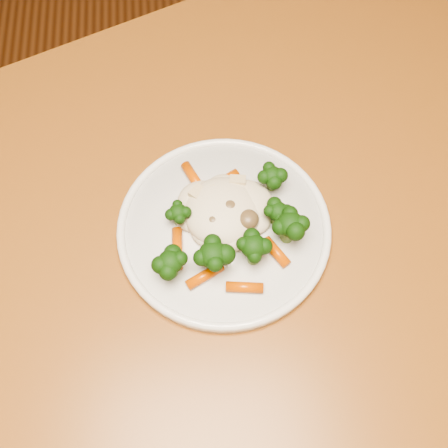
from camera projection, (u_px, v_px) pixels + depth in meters
name	position (u px, v px, depth m)	size (l,w,h in m)	color
dining_table	(296.00, 255.00, 0.76)	(1.44, 1.22, 0.75)	#965822
plate	(224.00, 229.00, 0.66)	(0.25, 0.25, 0.01)	white
meal	(231.00, 224.00, 0.64)	(0.18, 0.18, 0.05)	beige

